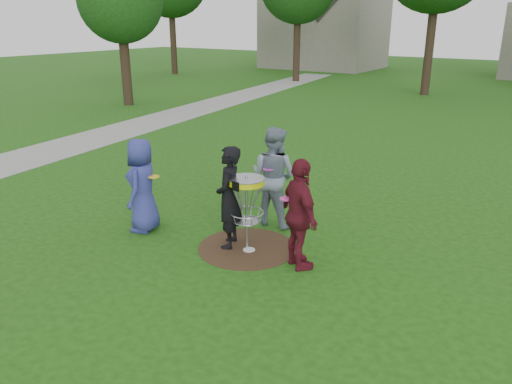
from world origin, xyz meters
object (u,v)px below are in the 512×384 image
Objects in this scene: player_grey at (274,176)px; disc_golf_basket at (247,196)px; player_black at (229,197)px; player_maroon at (300,215)px; player_blue at (142,185)px.

disc_golf_basket is at bearing 99.71° from player_grey.
player_maroon is (1.47, -0.04, 0.01)m from player_black.
player_blue is 3.33m from player_maroon.
player_maroon reaches higher than disc_golf_basket.
player_blue is 1.87m from player_black.
player_blue is at bearing 40.68° from player_maroon.
disc_golf_basket is at bearing 29.48° from player_maroon.
player_blue is 2.22m from disc_golf_basket.
player_black is 0.35m from disc_golf_basket.
player_maroon is at bearing 71.19° from player_blue.
player_maroon is at bearing -6.21° from disc_golf_basket.
player_grey is (0.10, 1.35, 0.06)m from player_black.
player_blue is at bearing -104.47° from player_black.
player_grey is (1.95, 1.68, 0.08)m from player_blue.
player_blue is 1.34× the size of disc_golf_basket.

